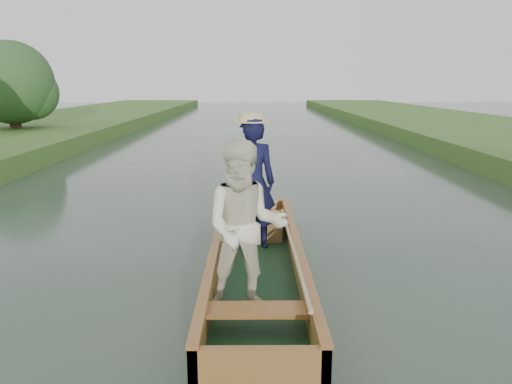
{
  "coord_description": "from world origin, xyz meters",
  "views": [
    {
      "loc": [
        -0.06,
        -5.91,
        2.37
      ],
      "look_at": [
        0.0,
        0.6,
        0.95
      ],
      "focal_mm": 35.0,
      "sensor_mm": 36.0,
      "label": 1
    }
  ],
  "objects": [
    {
      "name": "punt",
      "position": [
        -0.06,
        -0.11,
        0.67
      ],
      "size": [
        1.12,
        5.0,
        1.96
      ],
      "color": "#133218",
      "rests_on": "ground"
    },
    {
      "name": "ground",
      "position": [
        0.0,
        0.0,
        0.0
      ],
      "size": [
        120.0,
        120.0,
        0.0
      ],
      "primitive_type": "plane",
      "color": "#283D30",
      "rests_on": "ground"
    }
  ]
}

